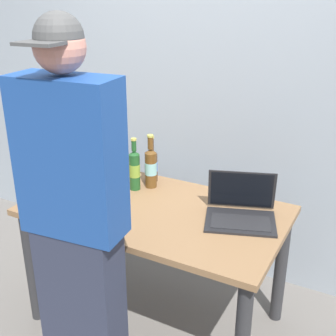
# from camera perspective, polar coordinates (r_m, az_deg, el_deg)

# --- Properties ---
(ground_plane) EXTENTS (8.00, 8.00, 0.00)m
(ground_plane) POSITION_cam_1_polar(r_m,az_deg,el_deg) (2.80, -1.50, -18.87)
(ground_plane) COLOR slate
(ground_plane) RESTS_ON ground
(desk) EXTENTS (1.39, 0.80, 0.74)m
(desk) POSITION_cam_1_polar(r_m,az_deg,el_deg) (2.44, -1.65, -7.71)
(desk) COLOR olive
(desk) RESTS_ON ground
(laptop) EXTENTS (0.43, 0.39, 0.23)m
(laptop) POSITION_cam_1_polar(r_m,az_deg,el_deg) (2.29, 9.51, -5.41)
(laptop) COLOR black
(laptop) RESTS_ON desk
(beer_bottle_green) EXTENTS (0.06, 0.06, 0.32)m
(beer_bottle_green) POSITION_cam_1_polar(r_m,az_deg,el_deg) (2.55, -4.40, -0.13)
(beer_bottle_green) COLOR #1E5123
(beer_bottle_green) RESTS_ON desk
(beer_bottle_brown) EXTENTS (0.07, 0.07, 0.33)m
(beer_bottle_brown) POSITION_cam_1_polar(r_m,az_deg,el_deg) (2.58, -2.27, 0.18)
(beer_bottle_brown) COLOR brown
(beer_bottle_brown) RESTS_ON desk
(beer_bottle_dark) EXTENTS (0.07, 0.07, 0.29)m
(beer_bottle_dark) POSITION_cam_1_polar(r_m,az_deg,el_deg) (2.67, -2.14, 0.44)
(beer_bottle_dark) COLOR #472B14
(beer_bottle_dark) RESTS_ON desk
(person_figure) EXTENTS (0.44, 0.29, 1.78)m
(person_figure) POSITION_cam_1_polar(r_m,az_deg,el_deg) (1.90, -11.94, -7.68)
(person_figure) COLOR #2D3347
(person_figure) RESTS_ON ground
(back_wall) EXTENTS (6.00, 0.10, 2.60)m
(back_wall) POSITION_cam_1_polar(r_m,az_deg,el_deg) (2.85, 5.97, 11.16)
(back_wall) COLOR #99A3AD
(back_wall) RESTS_ON ground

